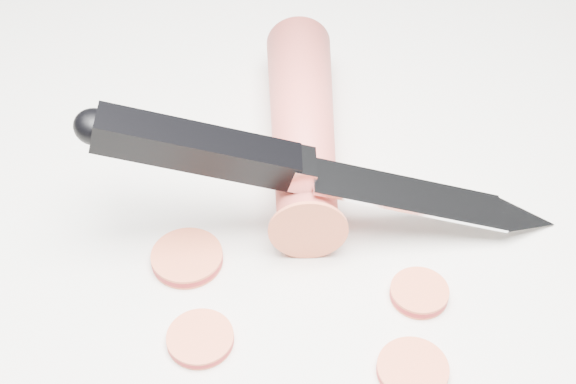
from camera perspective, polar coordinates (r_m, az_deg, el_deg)
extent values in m
plane|color=white|center=(0.43, -1.29, -6.47)|extent=(2.40, 2.40, 0.00)
cylinder|color=#DB4940|center=(0.48, 1.05, 4.76)|extent=(0.07, 0.17, 0.04)
cylinder|color=#E65C36|center=(0.42, 9.32, -7.09)|extent=(0.03, 0.03, 0.01)
cylinder|color=#E65C36|center=(0.40, -6.26, -10.32)|extent=(0.03, 0.03, 0.01)
cylinder|color=#E65C36|center=(0.40, 8.85, -12.37)|extent=(0.03, 0.03, 0.01)
cylinder|color=#E65C36|center=(0.44, -7.19, -4.67)|extent=(0.04, 0.04, 0.01)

